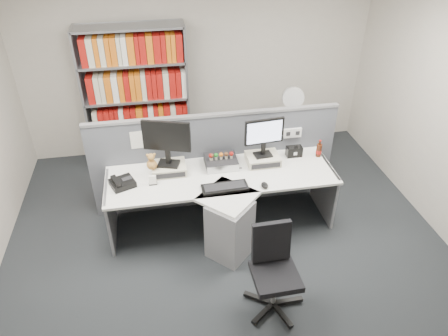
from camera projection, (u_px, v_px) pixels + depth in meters
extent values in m
plane|color=#272B2E|center=(235.00, 272.00, 4.50)|extent=(5.50, 5.50, 0.00)
cube|color=beige|center=(198.00, 63.00, 6.00)|extent=(5.00, 0.04, 2.70)
cube|color=white|center=(240.00, 11.00, 3.00)|extent=(5.00, 5.50, 0.04)
cube|color=#555860|center=(215.00, 161.00, 5.17)|extent=(3.00, 0.05, 1.25)
cube|color=gray|center=(215.00, 115.00, 4.82)|extent=(3.00, 0.07, 0.03)
cube|color=white|center=(292.00, 133.00, 5.11)|extent=(0.22, 0.04, 0.12)
cube|color=white|center=(137.00, 139.00, 4.78)|extent=(0.16, 0.00, 0.22)
cube|color=white|center=(173.00, 136.00, 4.84)|extent=(0.16, 0.00, 0.22)
cube|color=white|center=(273.00, 127.00, 5.02)|extent=(0.16, 0.00, 0.22)
cube|color=white|center=(221.00, 176.00, 4.78)|extent=(2.60, 0.80, 0.03)
cube|color=white|center=(228.00, 197.00, 4.45)|extent=(0.74, 0.74, 0.03)
cube|color=gray|center=(230.00, 230.00, 4.55)|extent=(0.57, 0.57, 0.69)
cube|color=gray|center=(111.00, 212.00, 4.78)|extent=(0.03, 0.70, 0.72)
cube|color=gray|center=(324.00, 188.00, 5.16)|extent=(0.03, 0.70, 0.72)
cube|color=gray|center=(216.00, 183.00, 5.27)|extent=(2.50, 0.02, 0.45)
cube|color=beige|center=(169.00, 168.00, 4.78)|extent=(0.38, 0.30, 0.10)
cube|color=black|center=(170.00, 176.00, 4.66)|extent=(0.34, 0.01, 0.06)
cube|color=beige|center=(263.00, 159.00, 4.95)|extent=(0.38, 0.30, 0.10)
cube|color=black|center=(266.00, 166.00, 4.82)|extent=(0.34, 0.01, 0.06)
cube|color=black|center=(169.00, 164.00, 4.75)|extent=(0.28, 0.23, 0.02)
cube|color=black|center=(168.00, 157.00, 4.70)|extent=(0.06, 0.05, 0.19)
cube|color=black|center=(166.00, 136.00, 4.55)|extent=(0.52, 0.20, 0.35)
cube|color=silver|center=(167.00, 137.00, 4.54)|extent=(0.46, 0.15, 0.30)
cube|color=black|center=(263.00, 155.00, 4.91)|extent=(0.22, 0.17, 0.02)
cube|color=black|center=(263.00, 149.00, 4.87)|extent=(0.05, 0.03, 0.17)
cube|color=black|center=(264.00, 132.00, 4.74)|extent=(0.46, 0.08, 0.30)
cube|color=silver|center=(265.00, 132.00, 4.73)|extent=(0.41, 0.04, 0.26)
cube|color=black|center=(221.00, 162.00, 4.90)|extent=(0.37, 0.33, 0.10)
cube|color=silver|center=(223.00, 169.00, 4.77)|extent=(0.37, 0.01, 0.09)
cylinder|color=beige|center=(211.00, 159.00, 4.83)|extent=(0.03, 0.03, 0.03)
sphere|color=#A5140F|center=(211.00, 156.00, 4.80)|extent=(0.05, 0.05, 0.05)
cylinder|color=beige|center=(216.00, 158.00, 4.84)|extent=(0.03, 0.03, 0.03)
sphere|color=#19721E|center=(216.00, 155.00, 4.81)|extent=(0.05, 0.05, 0.05)
cylinder|color=beige|center=(221.00, 158.00, 4.85)|extent=(0.03, 0.03, 0.03)
sphere|color=orange|center=(221.00, 155.00, 4.82)|extent=(0.05, 0.05, 0.05)
cylinder|color=beige|center=(226.00, 157.00, 4.86)|extent=(0.03, 0.03, 0.03)
sphere|color=#593319|center=(226.00, 154.00, 4.83)|extent=(0.05, 0.05, 0.05)
cylinder|color=beige|center=(231.00, 157.00, 4.86)|extent=(0.03, 0.03, 0.03)
sphere|color=#A5140F|center=(231.00, 154.00, 4.84)|extent=(0.05, 0.05, 0.05)
cylinder|color=beige|center=(212.00, 159.00, 4.83)|extent=(0.03, 0.03, 0.03)
sphere|color=#593319|center=(212.00, 156.00, 4.81)|extent=(0.05, 0.05, 0.05)
cube|color=black|center=(225.00, 187.00, 4.54)|extent=(0.51, 0.21, 0.03)
cube|color=black|center=(225.00, 186.00, 4.53)|extent=(0.45, 0.15, 0.01)
ellipsoid|color=black|center=(265.00, 185.00, 4.56)|extent=(0.07, 0.12, 0.04)
cube|color=black|center=(123.00, 183.00, 4.57)|extent=(0.31, 0.30, 0.07)
cube|color=black|center=(116.00, 181.00, 4.51)|extent=(0.13, 0.21, 0.04)
cube|color=black|center=(127.00, 179.00, 4.57)|extent=(0.13, 0.10, 0.01)
cube|color=black|center=(153.00, 183.00, 4.61)|extent=(0.09, 0.05, 0.02)
cube|color=white|center=(153.00, 180.00, 4.56)|extent=(0.08, 0.03, 0.09)
cube|color=white|center=(152.00, 178.00, 4.59)|extent=(0.08, 0.03, 0.09)
sphere|color=#AD7B39|center=(152.00, 165.00, 4.65)|extent=(0.12, 0.12, 0.12)
sphere|color=#AD7B39|center=(151.00, 157.00, 4.59)|extent=(0.08, 0.08, 0.08)
sphere|color=#AD7B39|center=(147.00, 155.00, 4.57)|extent=(0.03, 0.03, 0.03)
sphere|color=#AD7B39|center=(154.00, 154.00, 4.58)|extent=(0.03, 0.03, 0.03)
cube|color=black|center=(294.00, 151.00, 5.06)|extent=(0.19, 0.10, 0.13)
cylinder|color=#3F190A|center=(319.00, 150.00, 5.05)|extent=(0.06, 0.06, 0.16)
cylinder|color=#A5140F|center=(319.00, 152.00, 5.06)|extent=(0.07, 0.07, 0.05)
cylinder|color=#3F190A|center=(320.00, 143.00, 4.99)|extent=(0.03, 0.03, 0.05)
cylinder|color=#A5140F|center=(320.00, 141.00, 4.98)|extent=(0.03, 0.03, 0.01)
cube|color=gray|center=(86.00, 102.00, 5.71)|extent=(0.03, 0.40, 2.00)
cube|color=gray|center=(187.00, 95.00, 5.91)|extent=(0.03, 0.40, 2.00)
cube|color=gray|center=(137.00, 93.00, 5.97)|extent=(1.40, 0.02, 2.00)
cube|color=gray|center=(144.00, 158.00, 6.36)|extent=(1.38, 0.40, 0.03)
cube|color=gray|center=(141.00, 129.00, 6.08)|extent=(1.38, 0.40, 0.03)
cube|color=gray|center=(137.00, 97.00, 5.80)|extent=(1.38, 0.40, 0.03)
cube|color=gray|center=(132.00, 62.00, 5.52)|extent=(1.38, 0.40, 0.03)
cube|color=gray|center=(128.00, 27.00, 5.27)|extent=(1.38, 0.40, 0.03)
cube|color=#A5140F|center=(143.00, 148.00, 6.22)|extent=(1.24, 0.28, 0.36)
cube|color=orange|center=(139.00, 118.00, 5.95)|extent=(1.24, 0.28, 0.36)
cube|color=beige|center=(135.00, 85.00, 5.67)|extent=(1.24, 0.28, 0.36)
cube|color=white|center=(131.00, 48.00, 5.39)|extent=(1.24, 0.28, 0.36)
cube|color=gray|center=(288.00, 142.00, 6.12)|extent=(0.45, 0.60, 0.70)
cube|color=black|center=(296.00, 142.00, 5.78)|extent=(0.40, 0.02, 0.28)
cube|color=black|center=(294.00, 161.00, 5.95)|extent=(0.40, 0.02, 0.28)
cylinder|color=white|center=(291.00, 119.00, 5.91)|extent=(0.18, 0.18, 0.03)
cylinder|color=white|center=(291.00, 113.00, 5.86)|extent=(0.03, 0.03, 0.18)
cylinder|color=white|center=(293.00, 98.00, 5.71)|extent=(0.30, 0.12, 0.29)
cylinder|color=silver|center=(293.00, 97.00, 5.73)|extent=(0.29, 0.11, 0.29)
cylinder|color=silver|center=(274.00, 291.00, 4.01)|extent=(0.05, 0.05, 0.37)
cube|color=black|center=(276.00, 276.00, 3.89)|extent=(0.43, 0.43, 0.06)
cube|color=black|center=(271.00, 241.00, 3.91)|extent=(0.37, 0.11, 0.43)
cube|color=black|center=(289.00, 301.00, 4.14)|extent=(0.28, 0.05, 0.04)
cylinder|color=black|center=(299.00, 300.00, 4.16)|extent=(0.05, 0.05, 0.03)
cube|color=black|center=(273.00, 290.00, 4.25)|extent=(0.12, 0.28, 0.04)
cylinder|color=black|center=(273.00, 283.00, 4.35)|extent=(0.05, 0.05, 0.03)
cube|color=black|center=(257.00, 298.00, 4.17)|extent=(0.25, 0.20, 0.04)
cylinder|color=black|center=(247.00, 295.00, 4.21)|extent=(0.05, 0.05, 0.03)
cube|color=black|center=(262.00, 314.00, 4.01)|extent=(0.25, 0.20, 0.04)
cylinder|color=black|center=(255.00, 322.00, 3.95)|extent=(0.05, 0.05, 0.03)
cube|color=black|center=(283.00, 316.00, 3.99)|extent=(0.13, 0.28, 0.04)
cylinder|color=black|center=(290.00, 326.00, 3.92)|extent=(0.05, 0.05, 0.03)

